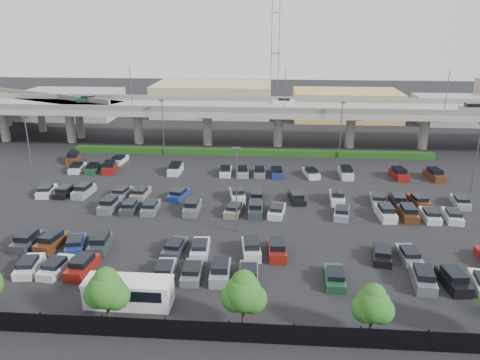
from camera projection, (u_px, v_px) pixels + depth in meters
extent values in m
plane|color=black|center=(241.00, 206.00, 62.97)|extent=(280.00, 280.00, 0.00)
cube|color=gray|center=(253.00, 109.00, 90.77)|extent=(150.00, 13.00, 1.10)
cube|color=#62625D|center=(251.00, 110.00, 84.54)|extent=(150.00, 0.50, 1.00)
cube|color=#62625D|center=(254.00, 99.00, 96.32)|extent=(150.00, 0.50, 1.00)
cylinder|color=gray|center=(4.00, 125.00, 95.56)|extent=(1.80, 1.80, 6.70)
cube|color=#62625D|center=(1.00, 110.00, 94.53)|extent=(2.60, 9.75, 0.50)
cylinder|color=gray|center=(70.00, 126.00, 94.60)|extent=(1.80, 1.80, 6.70)
cube|color=#62625D|center=(69.00, 111.00, 93.57)|extent=(2.60, 9.75, 0.50)
cylinder|color=gray|center=(138.00, 127.00, 93.63)|extent=(1.80, 1.80, 6.70)
cube|color=#62625D|center=(137.00, 112.00, 92.60)|extent=(2.60, 9.75, 0.50)
cylinder|color=gray|center=(207.00, 128.00, 92.67)|extent=(1.80, 1.80, 6.70)
cube|color=#62625D|center=(207.00, 112.00, 91.64)|extent=(2.60, 9.75, 0.50)
cylinder|color=gray|center=(278.00, 129.00, 91.70)|extent=(1.80, 1.80, 6.70)
cube|color=#62625D|center=(279.00, 113.00, 90.67)|extent=(2.60, 9.75, 0.50)
cylinder|color=gray|center=(350.00, 131.00, 90.74)|extent=(1.80, 1.80, 6.70)
cube|color=#62625D|center=(352.00, 115.00, 89.71)|extent=(2.60, 9.75, 0.50)
cylinder|color=gray|center=(424.00, 132.00, 89.77)|extent=(1.80, 1.80, 6.70)
cube|color=#62625D|center=(426.00, 116.00, 88.75)|extent=(2.60, 9.75, 0.50)
cube|color=#194629|center=(88.00, 100.00, 95.63)|extent=(4.40, 1.82, 0.82)
cube|color=black|center=(88.00, 97.00, 95.43)|extent=(2.30, 1.60, 0.50)
cube|color=silver|center=(284.00, 102.00, 92.88)|extent=(4.40, 1.82, 0.82)
cube|color=black|center=(284.00, 99.00, 92.67)|extent=(2.30, 1.60, 0.50)
cube|color=gray|center=(472.00, 109.00, 84.84)|extent=(4.40, 1.82, 1.05)
cube|color=black|center=(473.00, 105.00, 84.57)|extent=(2.60, 1.60, 0.65)
cylinder|color=#4B4A4F|center=(131.00, 89.00, 85.06)|extent=(0.14, 0.14, 8.00)
cylinder|color=#4B4A4F|center=(285.00, 91.00, 83.13)|extent=(0.14, 0.14, 8.00)
cylinder|color=#4B4A4F|center=(447.00, 92.00, 81.20)|extent=(0.14, 0.14, 8.00)
cube|color=gray|center=(24.00, 97.00, 104.73)|extent=(50.93, 30.13, 1.10)
cube|color=#62625D|center=(23.00, 93.00, 104.39)|extent=(47.34, 22.43, 1.00)
cylinder|color=gray|center=(7.00, 112.00, 109.23)|extent=(1.60, 1.60, 6.70)
cylinder|color=gray|center=(41.00, 117.00, 103.70)|extent=(1.60, 1.60, 6.70)
cylinder|color=gray|center=(80.00, 122.00, 98.17)|extent=(1.60, 1.60, 6.70)
cube|color=#163810|center=(251.00, 152.00, 86.36)|extent=(66.00, 1.60, 1.10)
cube|color=black|center=(216.00, 332.00, 36.28)|extent=(70.00, 0.06, 1.80)
cylinder|color=black|center=(42.00, 322.00, 37.22)|extent=(0.10, 0.10, 2.00)
cylinder|color=black|center=(103.00, 325.00, 36.87)|extent=(0.10, 0.10, 2.00)
cylinder|color=black|center=(165.00, 328.00, 36.53)|extent=(0.10, 0.10, 2.00)
cylinder|color=black|center=(229.00, 331.00, 36.18)|extent=(0.10, 0.10, 2.00)
cylinder|color=black|center=(294.00, 334.00, 35.84)|extent=(0.10, 0.10, 2.00)
cylinder|color=black|center=(360.00, 337.00, 35.49)|extent=(0.10, 0.10, 2.00)
cylinder|color=black|center=(427.00, 340.00, 35.15)|extent=(0.10, 0.10, 2.00)
cylinder|color=#332316|center=(109.00, 315.00, 38.13)|extent=(0.26, 0.26, 1.96)
sphere|color=#144612|center=(106.00, 290.00, 37.35)|extent=(3.04, 3.04, 3.04)
sphere|color=#144612|center=(116.00, 296.00, 37.57)|extent=(2.39, 2.39, 2.39)
sphere|color=#144612|center=(99.00, 294.00, 37.42)|extent=(2.39, 2.39, 2.39)
sphere|color=#144612|center=(106.00, 280.00, 37.17)|extent=(2.06, 2.06, 2.06)
cylinder|color=#332316|center=(243.00, 319.00, 37.64)|extent=(0.26, 0.26, 1.97)
sphere|color=#144612|center=(243.00, 293.00, 36.85)|extent=(3.07, 3.07, 3.07)
sphere|color=#144612|center=(252.00, 299.00, 37.08)|extent=(2.41, 2.41, 2.41)
sphere|color=#144612|center=(236.00, 297.00, 36.93)|extent=(2.41, 2.41, 2.41)
sphere|color=#144612|center=(244.00, 283.00, 36.68)|extent=(2.08, 2.08, 2.08)
cylinder|color=#332316|center=(370.00, 329.00, 36.57)|extent=(0.26, 0.26, 1.80)
sphere|color=#144612|center=(373.00, 305.00, 35.86)|extent=(2.79, 2.79, 2.79)
sphere|color=#144612|center=(380.00, 310.00, 36.07)|extent=(2.19, 2.19, 2.19)
sphere|color=#144612|center=(365.00, 309.00, 35.92)|extent=(2.19, 2.19, 2.19)
sphere|color=#144612|center=(374.00, 295.00, 35.71)|extent=(1.89, 1.89, 1.89)
cube|color=silver|center=(129.00, 294.00, 40.94)|extent=(7.56, 2.58, 2.20)
cube|color=black|center=(128.00, 288.00, 40.77)|extent=(6.51, 2.64, 0.99)
cube|color=silver|center=(128.00, 281.00, 40.54)|extent=(7.67, 2.69, 0.26)
cube|color=silver|center=(29.00, 267.00, 46.78)|extent=(2.41, 4.61, 0.82)
cube|color=black|center=(28.00, 262.00, 46.39)|extent=(1.90, 2.50, 0.50)
cube|color=silver|center=(56.00, 268.00, 46.59)|extent=(2.26, 4.56, 0.82)
cube|color=black|center=(54.00, 263.00, 46.19)|extent=(1.83, 2.45, 0.50)
cube|color=maroon|center=(83.00, 268.00, 46.36)|extent=(2.22, 4.55, 1.05)
cube|color=black|center=(82.00, 260.00, 46.09)|extent=(1.83, 2.74, 0.65)
cube|color=gray|center=(165.00, 272.00, 45.83)|extent=(2.07, 4.50, 0.82)
cube|color=black|center=(164.00, 267.00, 45.44)|extent=(1.73, 2.39, 0.50)
cube|color=slate|center=(192.00, 273.00, 45.64)|extent=(1.93, 4.45, 0.82)
cube|color=black|center=(192.00, 268.00, 45.25)|extent=(1.66, 2.34, 0.50)
cube|color=gray|center=(220.00, 273.00, 45.41)|extent=(1.94, 4.45, 1.05)
cube|color=black|center=(220.00, 265.00, 45.15)|extent=(1.67, 2.64, 0.65)
cube|color=slate|center=(249.00, 275.00, 45.26)|extent=(1.97, 4.46, 0.82)
cube|color=black|center=(249.00, 270.00, 44.87)|extent=(1.68, 2.35, 0.50)
cube|color=#194629|center=(335.00, 278.00, 44.69)|extent=(1.98, 4.46, 0.82)
cube|color=black|center=(335.00, 273.00, 44.30)|extent=(1.69, 2.36, 0.50)
cube|color=slate|center=(423.00, 280.00, 44.09)|extent=(2.22, 4.55, 1.05)
cube|color=black|center=(424.00, 273.00, 43.82)|extent=(1.83, 2.74, 0.65)
cube|color=black|center=(453.00, 282.00, 43.90)|extent=(2.24, 4.56, 1.05)
cube|color=black|center=(454.00, 274.00, 43.63)|extent=(1.85, 2.75, 0.65)
cube|color=#2C333A|center=(28.00, 242.00, 51.64)|extent=(2.05, 4.49, 1.05)
cube|color=black|center=(27.00, 235.00, 51.38)|extent=(1.74, 2.68, 0.65)
cube|color=#522915|center=(52.00, 243.00, 51.45)|extent=(2.50, 4.63, 1.05)
cube|color=black|center=(51.00, 236.00, 51.19)|extent=(2.00, 2.82, 0.65)
cube|color=navy|center=(76.00, 245.00, 51.30)|extent=(2.82, 4.71, 0.82)
cube|color=black|center=(75.00, 240.00, 50.91)|extent=(2.10, 2.62, 0.50)
cube|color=#2C333A|center=(101.00, 245.00, 51.07)|extent=(2.15, 4.52, 1.05)
cube|color=black|center=(100.00, 238.00, 50.81)|extent=(1.79, 2.71, 0.65)
cube|color=#2C333A|center=(175.00, 248.00, 50.54)|extent=(2.27, 4.57, 0.82)
cube|color=black|center=(174.00, 244.00, 50.15)|extent=(1.84, 2.46, 0.50)
cube|color=silver|center=(200.00, 249.00, 50.35)|extent=(2.05, 4.49, 0.82)
cube|color=black|center=(200.00, 245.00, 49.96)|extent=(1.72, 2.38, 0.50)
cube|color=silver|center=(251.00, 250.00, 49.94)|extent=(2.36, 4.59, 1.05)
cube|color=black|center=(251.00, 243.00, 49.67)|extent=(1.91, 2.78, 0.65)
cube|color=maroon|center=(277.00, 251.00, 49.75)|extent=(2.06, 4.49, 1.05)
cube|color=black|center=(277.00, 244.00, 49.48)|extent=(1.74, 2.69, 0.65)
cube|color=black|center=(382.00, 255.00, 49.03)|extent=(2.58, 4.65, 0.82)
cube|color=black|center=(383.00, 251.00, 48.64)|extent=(1.99, 2.55, 0.50)
cube|color=slate|center=(409.00, 256.00, 48.84)|extent=(2.01, 4.47, 0.82)
cube|color=black|center=(410.00, 252.00, 48.44)|extent=(1.70, 2.37, 0.50)
cube|color=slate|center=(110.00, 206.00, 61.63)|extent=(2.04, 4.49, 1.05)
cube|color=black|center=(109.00, 200.00, 61.37)|extent=(1.73, 2.68, 0.65)
cube|color=#2C333A|center=(130.00, 207.00, 61.48)|extent=(1.91, 4.44, 0.82)
cube|color=black|center=(129.00, 203.00, 61.09)|extent=(1.65, 2.33, 0.50)
cube|color=slate|center=(151.00, 208.00, 61.29)|extent=(1.93, 4.44, 0.82)
cube|color=black|center=(150.00, 204.00, 60.90)|extent=(1.66, 2.34, 0.50)
cube|color=slate|center=(192.00, 208.00, 60.88)|extent=(1.85, 4.41, 1.05)
cube|color=black|center=(192.00, 202.00, 60.61)|extent=(1.62, 2.61, 0.65)
cube|color=gray|center=(234.00, 210.00, 60.53)|extent=(2.53, 4.64, 0.82)
cube|color=black|center=(234.00, 206.00, 60.14)|extent=(1.96, 2.53, 0.50)
cube|color=#2C333A|center=(255.00, 210.00, 60.31)|extent=(1.91, 4.44, 1.05)
cube|color=black|center=(256.00, 204.00, 60.04)|extent=(1.66, 2.63, 0.65)
cube|color=silver|center=(277.00, 211.00, 60.16)|extent=(2.44, 4.62, 0.82)
cube|color=black|center=(277.00, 208.00, 59.76)|extent=(1.92, 2.51, 0.50)
cube|color=gray|center=(342.00, 213.00, 59.59)|extent=(2.53, 4.64, 0.82)
cube|color=black|center=(342.00, 209.00, 59.20)|extent=(1.96, 2.53, 0.50)
cube|color=silver|center=(386.00, 214.00, 59.17)|extent=(2.11, 4.51, 1.05)
cube|color=black|center=(386.00, 208.00, 58.90)|extent=(1.77, 2.70, 0.65)
cube|color=#522915|center=(408.00, 214.00, 58.98)|extent=(1.82, 4.40, 1.05)
cube|color=black|center=(409.00, 208.00, 58.71)|extent=(1.60, 2.60, 0.65)
cube|color=silver|center=(430.00, 216.00, 58.83)|extent=(1.93, 4.44, 0.82)
cube|color=black|center=(431.00, 212.00, 58.43)|extent=(1.66, 2.34, 0.50)
cube|color=silver|center=(452.00, 216.00, 58.64)|extent=(2.27, 4.57, 0.82)
cube|color=black|center=(454.00, 212.00, 58.25)|extent=(1.84, 2.46, 0.50)
cube|color=silver|center=(47.00, 191.00, 67.14)|extent=(2.39, 4.60, 0.82)
cube|color=black|center=(46.00, 188.00, 66.75)|extent=(1.89, 2.49, 0.50)
cube|color=black|center=(65.00, 192.00, 66.95)|extent=(2.09, 4.51, 0.82)
cube|color=black|center=(64.00, 188.00, 66.56)|extent=(1.74, 2.40, 0.50)
cube|color=gray|center=(84.00, 192.00, 66.73)|extent=(2.19, 4.54, 1.05)
cube|color=black|center=(83.00, 186.00, 66.46)|extent=(1.82, 2.73, 0.65)
cube|color=slate|center=(122.00, 193.00, 66.39)|extent=(2.39, 4.60, 0.82)
cube|color=black|center=(121.00, 190.00, 65.99)|extent=(1.90, 2.49, 0.50)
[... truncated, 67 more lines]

